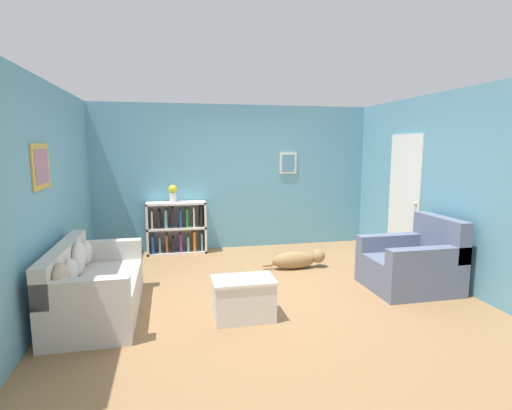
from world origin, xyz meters
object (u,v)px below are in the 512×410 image
Objects in this scene: dog at (298,259)px; coffee_table at (243,297)px; bookshelf at (177,229)px; vase at (173,192)px; couch at (92,287)px; recliner_chair at (413,264)px.

coffee_table is at bearing -125.48° from dog.
vase is (-0.05, -0.02, 0.64)m from bookshelf.
vase reaches higher than dog.
dog is (2.77, 1.13, -0.17)m from couch.
recliner_chair is 1.59× the size of coffee_table.
dog is (-1.21, 1.14, -0.19)m from recliner_chair.
dog is 3.29× the size of vase.
couch is 3.98m from recliner_chair.
coffee_table is (1.62, -0.47, -0.07)m from couch.
bookshelf reaches higher than couch.
coffee_table is (-2.36, -0.46, -0.09)m from recliner_chair.
recliner_chair reaches higher than coffee_table.
bookshelf is 3.02m from coffee_table.
couch is 1.69m from coffee_table.
couch is 1.67× the size of bookshelf.
recliner_chair is 1.68m from dog.
recliner_chair is at bearing -39.56° from bookshelf.
couch is 3.00m from dog.
recliner_chair is 1.06× the size of dog.
recliner_chair reaches higher than dog.
bookshelf is at bearing 140.44° from recliner_chair.
vase reaches higher than coffee_table.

